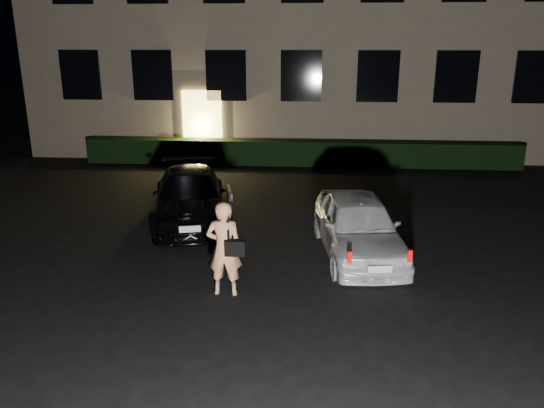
{
  "coord_description": "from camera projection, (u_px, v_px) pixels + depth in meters",
  "views": [
    {
      "loc": [
        0.44,
        -7.71,
        4.17
      ],
      "look_at": [
        -0.31,
        2.0,
        1.16
      ],
      "focal_mm": 35.0,
      "sensor_mm": 36.0,
      "label": 1
    }
  ],
  "objects": [
    {
      "name": "ground",
      "position": [
        282.0,
        309.0,
        8.61
      ],
      "size": [
        80.0,
        80.0,
        0.0
      ],
      "primitive_type": "plane",
      "color": "black",
      "rests_on": "ground"
    },
    {
      "name": "hatch",
      "position": [
        358.0,
        226.0,
        10.62
      ],
      "size": [
        1.94,
        3.81,
        1.24
      ],
      "rotation": [
        0.0,
        0.0,
        0.13
      ],
      "color": "white",
      "rests_on": "ground"
    },
    {
      "name": "hedge",
      "position": [
        300.0,
        153.0,
        18.48
      ],
      "size": [
        15.0,
        0.7,
        0.85
      ],
      "primitive_type": "cube",
      "color": "black",
      "rests_on": "ground"
    },
    {
      "name": "man",
      "position": [
        224.0,
        248.0,
        8.89
      ],
      "size": [
        0.68,
        0.4,
        1.66
      ],
      "rotation": [
        0.0,
        0.0,
        3.14
      ],
      "color": "#E39564",
      "rests_on": "ground"
    },
    {
      "name": "sedan",
      "position": [
        190.0,
        196.0,
        12.71
      ],
      "size": [
        2.55,
        4.39,
        1.2
      ],
      "rotation": [
        0.0,
        0.0,
        0.23
      ],
      "color": "black",
      "rests_on": "ground"
    }
  ]
}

